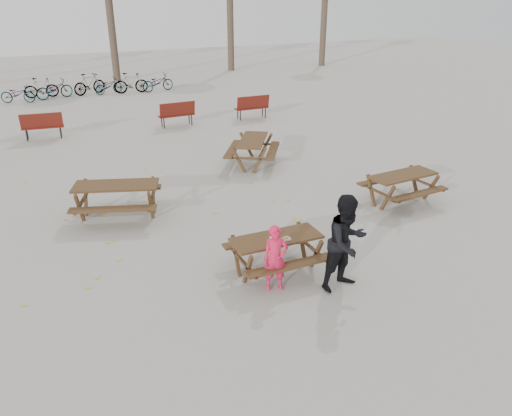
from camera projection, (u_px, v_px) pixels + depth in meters
name	position (u px, v px, depth m)	size (l,w,h in m)	color
ground	(276.00, 271.00, 10.18)	(80.00, 80.00, 0.00)	gray
main_picnic_table	(276.00, 245.00, 9.94)	(1.80, 1.45, 0.78)	#342112
food_tray	(286.00, 239.00, 9.74)	(0.18, 0.11, 0.04)	silver
bread_roll	(286.00, 237.00, 9.72)	(0.14, 0.06, 0.05)	tan
soda_bottle	(271.00, 239.00, 9.65)	(0.07, 0.07, 0.17)	silver
child	(275.00, 258.00, 9.32)	(0.48, 0.31, 1.31)	#E41C47
adult	(347.00, 243.00, 9.28)	(0.92, 0.72, 1.90)	black
picnic_table_east	(401.00, 188.00, 13.27)	(1.85, 1.49, 0.80)	#342112
picnic_table_north	(118.00, 201.00, 12.40)	(2.04, 1.64, 0.88)	#342112
picnic_table_far	(253.00, 152.00, 16.15)	(1.96, 1.58, 0.84)	#342112
park_bench_row	(117.00, 120.00, 19.66)	(12.93, 1.20, 1.03)	maroon
bicycle_row	(89.00, 86.00, 26.48)	(8.98, 1.92, 1.11)	black
fallen_leaves	(250.00, 219.00, 12.45)	(11.00, 11.00, 0.01)	#ABA229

